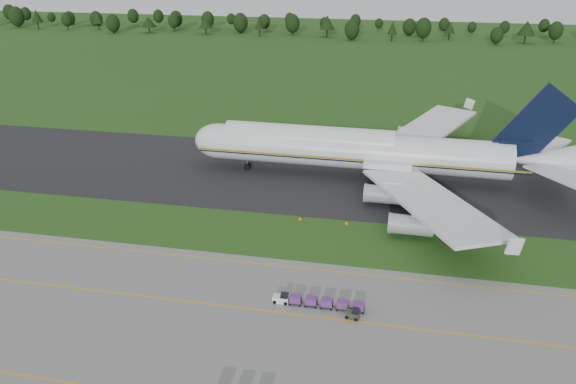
% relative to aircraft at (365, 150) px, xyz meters
% --- Properties ---
extents(ground, '(600.00, 600.00, 0.00)m').
position_rel_aircraft_xyz_m(ground, '(-9.79, -28.93, -6.49)').
color(ground, '#204514').
rests_on(ground, ground).
extents(apron, '(300.00, 52.00, 0.06)m').
position_rel_aircraft_xyz_m(apron, '(-9.79, -62.93, -6.46)').
color(apron, slate).
rests_on(apron, ground).
extents(taxiway, '(300.00, 40.00, 0.08)m').
position_rel_aircraft_xyz_m(taxiway, '(-9.79, -0.93, -6.45)').
color(taxiway, black).
rests_on(taxiway, ground).
extents(apron_markings, '(300.00, 30.20, 0.01)m').
position_rel_aircraft_xyz_m(apron_markings, '(-9.79, -55.92, -6.42)').
color(apron_markings, '#DD9D0D').
rests_on(apron_markings, apron).
extents(tree_line, '(522.77, 22.38, 11.67)m').
position_rel_aircraft_xyz_m(tree_line, '(-33.53, 191.88, -0.34)').
color(tree_line, black).
rests_on(tree_line, ground).
extents(aircraft, '(80.40, 78.90, 22.72)m').
position_rel_aircraft_xyz_m(aircraft, '(0.00, 0.00, 0.00)').
color(aircraft, silver).
rests_on(aircraft, ground).
extents(baggage_train, '(13.08, 1.39, 1.33)m').
position_rel_aircraft_xyz_m(baggage_train, '(-3.12, -48.46, -5.71)').
color(baggage_train, silver).
rests_on(baggage_train, apron).
extents(utility_cart, '(1.99, 1.41, 1.00)m').
position_rel_aircraft_xyz_m(utility_cart, '(2.04, -50.20, -5.94)').
color(utility_cart, '#2C3022').
rests_on(utility_cart, apron).
extents(edge_markers, '(26.16, 0.30, 0.60)m').
position_rel_aircraft_xyz_m(edge_markers, '(2.77, -22.75, -6.21)').
color(edge_markers, orange).
rests_on(edge_markers, ground).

